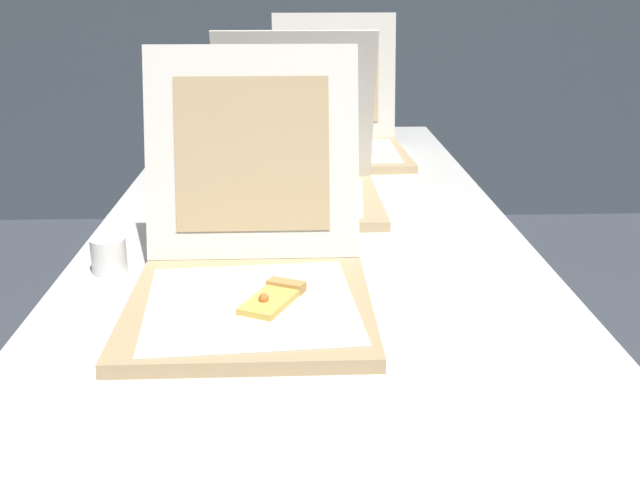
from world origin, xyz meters
name	(u,v)px	position (x,y,z in m)	size (l,w,h in m)	color
table	(307,259)	(0.00, 0.65, 0.71)	(0.89, 2.38, 0.75)	silver
pizza_box_front	(251,269)	(-0.10, 0.35, 0.81)	(0.39, 0.50, 0.39)	tan
pizza_box_middle	(296,180)	(-0.02, 0.91, 0.81)	(0.39, 0.39, 0.39)	tan
pizza_box_back	(339,137)	(0.11, 1.40, 0.81)	(0.40, 0.45, 0.40)	tan
cup_white_near_center	(109,255)	(-0.36, 0.49, 0.79)	(0.06, 0.06, 0.06)	white
cup_white_mid	(168,222)	(-0.28, 0.68, 0.79)	(0.06, 0.06, 0.06)	white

